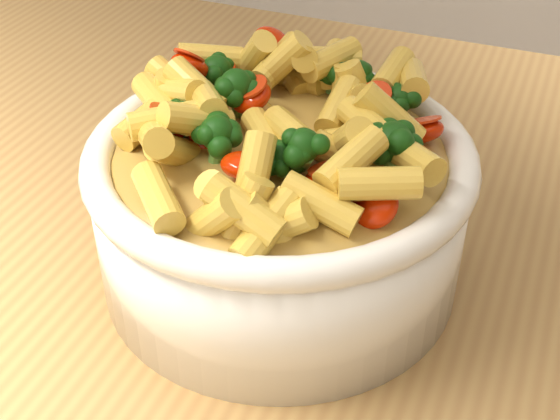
% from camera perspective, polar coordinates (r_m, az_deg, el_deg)
% --- Properties ---
extents(table, '(1.20, 0.80, 0.90)m').
position_cam_1_polar(table, '(0.66, 5.23, -9.75)').
color(table, '#B0864B').
rests_on(table, ground).
extents(serving_bowl, '(0.26, 0.26, 0.11)m').
position_cam_1_polar(serving_bowl, '(0.53, 0.00, 0.12)').
color(serving_bowl, white).
rests_on(serving_bowl, table).
extents(pasta_salad, '(0.20, 0.20, 0.05)m').
position_cam_1_polar(pasta_salad, '(0.49, 0.00, 6.55)').
color(pasta_salad, '#FCDC4F').
rests_on(pasta_salad, serving_bowl).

